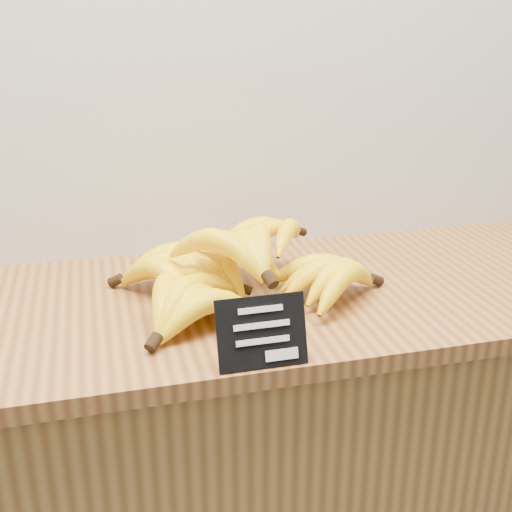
{
  "coord_description": "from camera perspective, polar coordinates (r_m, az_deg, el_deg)",
  "views": [
    {
      "loc": [
        -0.45,
        1.72,
        1.41
      ],
      "look_at": [
        -0.19,
        2.7,
        1.02
      ],
      "focal_mm": 45.0,
      "sensor_mm": 36.0,
      "label": 1
    }
  ],
  "objects": [
    {
      "name": "banana_pile",
      "position": [
        1.13,
        -2.45,
        -1.31
      ],
      "size": [
        0.49,
        0.35,
        0.13
      ],
      "color": "yellow",
      "rests_on": "counter_top"
    },
    {
      "name": "chalkboard_sign",
      "position": [
        0.92,
        0.52,
        -6.81
      ],
      "size": [
        0.13,
        0.04,
        0.1
      ],
      "primitive_type": "cube",
      "rotation": [
        -0.32,
        0.0,
        0.0
      ],
      "color": "black",
      "rests_on": "counter_top"
    },
    {
      "name": "counter",
      "position": [
        1.43,
        -0.54,
        -21.15
      ],
      "size": [
        1.38,
        0.5,
        0.9
      ],
      "primitive_type": "cube",
      "color": "olive",
      "rests_on": "ground"
    },
    {
      "name": "counter_top",
      "position": [
        1.17,
        -0.62,
        -3.96
      ],
      "size": [
        1.58,
        0.54,
        0.03
      ],
      "primitive_type": "cube",
      "color": "#99632F",
      "rests_on": "counter"
    }
  ]
}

